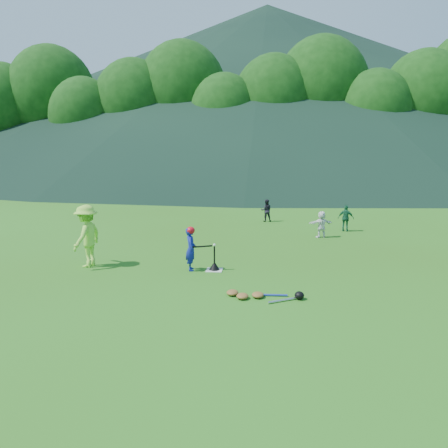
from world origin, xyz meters
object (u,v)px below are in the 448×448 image
object	(u,v)px
adult_coach	(87,236)
fielder_d	(321,224)
fielder_b	(266,210)
equipment_pile	(258,295)
batter_child	(191,249)
fielder_c	(346,218)
batting_tee	(214,266)
home_plate	(214,270)

from	to	relation	value
adult_coach	fielder_d	distance (m)	8.81
fielder_b	equipment_pile	world-z (taller)	fielder_b
batter_child	fielder_d	bearing A→B (deg)	-52.55
fielder_b	fielder_d	world-z (taller)	fielder_b
fielder_c	equipment_pile	world-z (taller)	fielder_c
fielder_b	fielder_c	size ratio (longest dim) A/B	0.96
batter_child	fielder_c	world-z (taller)	batter_child
batter_child	fielder_c	bearing A→B (deg)	-52.53
fielder_b	fielder_c	bearing A→B (deg)	141.31
adult_coach	fielder_c	bearing A→B (deg)	135.82
batter_child	equipment_pile	xyz separation A→B (m)	(1.96, -2.11, -0.55)
fielder_c	adult_coach	bearing A→B (deg)	52.70
batter_child	fielder_d	xyz separation A→B (m)	(4.17, 5.08, -0.10)
fielder_d	batter_child	bearing A→B (deg)	34.10
fielder_c	fielder_d	bearing A→B (deg)	66.13
adult_coach	fielder_b	xyz separation A→B (m)	(5.08, 8.49, -0.38)
batter_child	fielder_d	world-z (taller)	batter_child
batting_tee	home_plate	bearing A→B (deg)	0.00
adult_coach	fielder_d	world-z (taller)	adult_coach
home_plate	fielder_c	size ratio (longest dim) A/B	0.41
home_plate	adult_coach	bearing A→B (deg)	179.38
fielder_c	home_plate	bearing A→B (deg)	69.53
fielder_b	fielder_c	distance (m)	3.92
batting_tee	equipment_pile	size ratio (longest dim) A/B	0.38
fielder_b	batting_tee	bearing A→B (deg)	74.72
batter_child	batting_tee	bearing A→B (deg)	-98.97
batter_child	equipment_pile	bearing A→B (deg)	-150.27
adult_coach	fielder_d	xyz separation A→B (m)	(7.25, 4.99, -0.39)
home_plate	fielder_c	bearing A→B (deg)	54.10
fielder_b	fielder_c	world-z (taller)	fielder_c
home_plate	equipment_pile	bearing A→B (deg)	-58.98
home_plate	batter_child	size ratio (longest dim) A/B	0.37
equipment_pile	batter_child	bearing A→B (deg)	132.88
adult_coach	fielder_c	world-z (taller)	adult_coach
fielder_b	fielder_d	distance (m)	4.12
fielder_c	batting_tee	world-z (taller)	fielder_c
fielder_b	fielder_d	size ratio (longest dim) A/B	1.02
batter_child	batting_tee	distance (m)	0.82
adult_coach	equipment_pile	size ratio (longest dim) A/B	1.01
fielder_d	batting_tee	world-z (taller)	fielder_d
batter_child	fielder_d	distance (m)	6.57
batter_child	fielder_b	distance (m)	8.81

